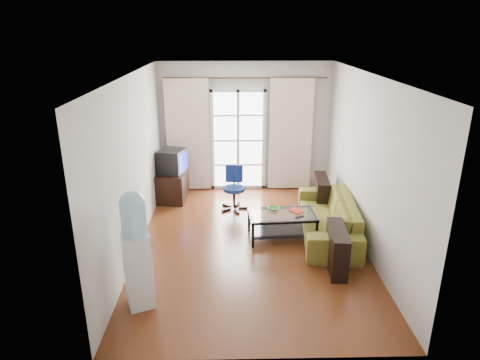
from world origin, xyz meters
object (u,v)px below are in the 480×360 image
crt_tv (171,161)px  task_chair (234,196)px  tv_stand (173,185)px  water_cooler (136,248)px  sofa (328,217)px  coffee_table (282,222)px

crt_tv → task_chair: 1.46m
tv_stand → crt_tv: 0.53m
crt_tv → water_cooler: 3.53m
sofa → tv_stand: sofa is taller
coffee_table → task_chair: bearing=122.0°
tv_stand → water_cooler: size_ratio=0.52×
coffee_table → crt_tv: (-2.03, 1.74, 0.54)m
sofa → tv_stand: bearing=-114.6°
coffee_table → tv_stand: tv_stand is taller
sofa → tv_stand: (-2.83, 1.64, -0.02)m
task_chair → water_cooler: water_cooler is taller
task_chair → water_cooler: size_ratio=0.54×
sofa → tv_stand: 3.27m
crt_tv → task_chair: bearing=-5.9°
tv_stand → water_cooler: 3.59m
sofa → coffee_table: size_ratio=1.99×
water_cooler → task_chair: bearing=45.6°
tv_stand → task_chair: size_ratio=0.95×
coffee_table → crt_tv: crt_tv is taller
crt_tv → task_chair: (1.25, -0.49, -0.57)m
sofa → crt_tv: 3.29m
coffee_table → tv_stand: bearing=139.0°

